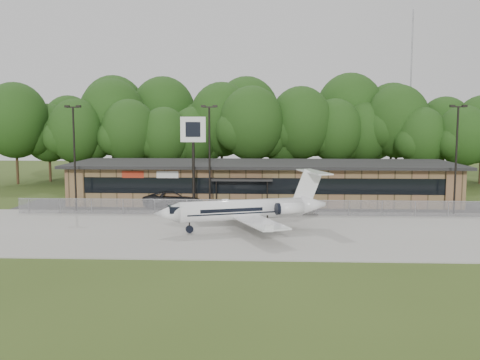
{
  "coord_description": "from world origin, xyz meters",
  "views": [
    {
      "loc": [
        0.16,
        -33.84,
        8.88
      ],
      "look_at": [
        -1.9,
        12.0,
        3.68
      ],
      "focal_mm": 40.0,
      "sensor_mm": 36.0,
      "label": 1
    }
  ],
  "objects_px": {
    "terminal": "(262,181)",
    "business_jet": "(248,210)",
    "suv": "(174,199)",
    "pole_sign": "(193,139)"
  },
  "relations": [
    {
      "from": "business_jet",
      "to": "suv",
      "type": "bearing_deg",
      "value": 106.1
    },
    {
      "from": "business_jet",
      "to": "pole_sign",
      "type": "relative_size",
      "value": 1.54
    },
    {
      "from": "terminal",
      "to": "suv",
      "type": "relative_size",
      "value": 6.54
    },
    {
      "from": "suv",
      "to": "pole_sign",
      "type": "distance_m",
      "value": 7.08
    },
    {
      "from": "terminal",
      "to": "suv",
      "type": "xyz_separation_m",
      "value": [
        -8.91,
        -4.47,
        -1.31
      ]
    },
    {
      "from": "business_jet",
      "to": "suv",
      "type": "xyz_separation_m",
      "value": [
        -7.81,
        11.41,
        -0.84
      ]
    },
    {
      "from": "terminal",
      "to": "business_jet",
      "type": "bearing_deg",
      "value": -93.99
    },
    {
      "from": "terminal",
      "to": "business_jet",
      "type": "xyz_separation_m",
      "value": [
        -1.11,
        -15.88,
        -0.46
      ]
    },
    {
      "from": "suv",
      "to": "pole_sign",
      "type": "height_order",
      "value": "pole_sign"
    },
    {
      "from": "business_jet",
      "to": "terminal",
      "type": "bearing_deg",
      "value": 67.74
    }
  ]
}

